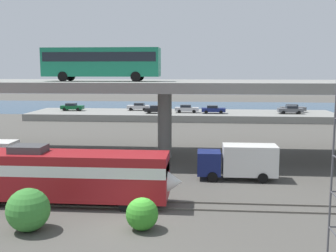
# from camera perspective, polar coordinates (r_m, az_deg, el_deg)

# --- Properties ---
(ground_plane) EXTENTS (260.00, 260.00, 0.00)m
(ground_plane) POSITION_cam_1_polar(r_m,az_deg,el_deg) (25.76, -4.63, -13.82)
(ground_plane) COLOR #4C4944
(rail_strip_near) EXTENTS (110.00, 0.12, 0.12)m
(rail_strip_near) POSITION_cam_1_polar(r_m,az_deg,el_deg) (28.75, -3.56, -11.33)
(rail_strip_near) COLOR #59544C
(rail_strip_near) RESTS_ON ground_plane
(rail_strip_far) EXTENTS (110.00, 0.12, 0.12)m
(rail_strip_far) POSITION_cam_1_polar(r_m,az_deg,el_deg) (30.16, -3.14, -10.39)
(rail_strip_far) COLOR #59544C
(rail_strip_far) RESTS_ON ground_plane
(train_locomotive) EXTENTS (15.81, 3.04, 4.18)m
(train_locomotive) POSITION_cam_1_polar(r_m,az_deg,el_deg) (29.93, -12.92, -6.47)
(train_locomotive) COLOR maroon
(train_locomotive) RESTS_ON ground_plane
(highway_overpass) EXTENTS (96.00, 12.72, 8.27)m
(highway_overpass) POSITION_cam_1_polar(r_m,az_deg,el_deg) (43.82, -0.46, 5.29)
(highway_overpass) COLOR gray
(highway_overpass) RESTS_ON ground_plane
(transit_bus_on_overpass) EXTENTS (12.00, 2.68, 3.40)m
(transit_bus_on_overpass) POSITION_cam_1_polar(r_m,az_deg,el_deg) (43.11, -9.25, 8.90)
(transit_bus_on_overpass) COLOR #197A56
(transit_bus_on_overpass) RESTS_ON highway_overpass
(service_truck_west) EXTENTS (6.80, 2.46, 3.04)m
(service_truck_west) POSITION_cam_1_polar(r_m,az_deg,el_deg) (36.13, 9.89, -4.80)
(service_truck_west) COLOR navy
(service_truck_west) RESTS_ON ground_plane
(pier_parking_lot) EXTENTS (58.05, 12.57, 1.26)m
(pier_parking_lot) POSITION_cam_1_polar(r_m,az_deg,el_deg) (79.20, 1.86, 1.50)
(pier_parking_lot) COLOR gray
(pier_parking_lot) RESTS_ON ground_plane
(parked_car_0) EXTENTS (4.49, 1.96, 1.50)m
(parked_car_0) POSITION_cam_1_polar(r_m,az_deg,el_deg) (79.36, 16.67, 2.20)
(parked_car_0) COLOR #515459
(parked_car_0) RESTS_ON pier_parking_lot
(parked_car_1) EXTENTS (4.40, 1.92, 1.50)m
(parked_car_1) POSITION_cam_1_polar(r_m,az_deg,el_deg) (82.35, -4.14, 2.71)
(parked_car_1) COLOR #B7B7BC
(parked_car_1) RESTS_ON pier_parking_lot
(parked_car_2) EXTENTS (4.41, 1.90, 1.50)m
(parked_car_2) POSITION_cam_1_polar(r_m,az_deg,el_deg) (83.82, -13.19, 2.61)
(parked_car_2) COLOR #0C4C26
(parked_car_2) RESTS_ON pier_parking_lot
(parked_car_3) EXTENTS (4.48, 1.83, 1.50)m
(parked_car_3) POSITION_cam_1_polar(r_m,az_deg,el_deg) (77.93, 2.60, 2.43)
(parked_car_3) COLOR #B7B7BC
(parked_car_3) RESTS_ON pier_parking_lot
(parked_car_4) EXTENTS (4.42, 1.96, 1.50)m
(parked_car_4) POSITION_cam_1_polar(r_m,az_deg,el_deg) (77.12, 6.31, 2.33)
(parked_car_4) COLOR navy
(parked_car_4) RESTS_ON pier_parking_lot
(parked_car_5) EXTENTS (4.66, 1.83, 1.50)m
(parked_car_5) POSITION_cam_1_polar(r_m,az_deg,el_deg) (82.45, 16.97, 2.39)
(parked_car_5) COLOR #515459
(parked_car_5) RESTS_ON pier_parking_lot
(parked_car_6) EXTENTS (4.54, 1.99, 1.50)m
(parked_car_6) POSITION_cam_1_polar(r_m,az_deg,el_deg) (76.73, -1.56, 2.35)
(parked_car_6) COLOR black
(parked_car_6) RESTS_ON pier_parking_lot
(harbor_water) EXTENTS (140.00, 36.00, 0.01)m
(harbor_water) POSITION_cam_1_polar(r_m,az_deg,el_deg) (102.12, 2.52, 2.60)
(harbor_water) COLOR navy
(harbor_water) RESTS_ON ground_plane
(shrub_left) EXTENTS (2.57, 2.57, 2.57)m
(shrub_left) POSITION_cam_1_polar(r_m,az_deg,el_deg) (26.03, -18.88, -10.98)
(shrub_left) COLOR #377F32
(shrub_left) RESTS_ON ground_plane
(shrub_right) EXTENTS (1.95, 1.95, 1.95)m
(shrub_right) POSITION_cam_1_polar(r_m,az_deg,el_deg) (24.99, -3.63, -12.12)
(shrub_right) COLOR #338826
(shrub_right) RESTS_ON ground_plane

